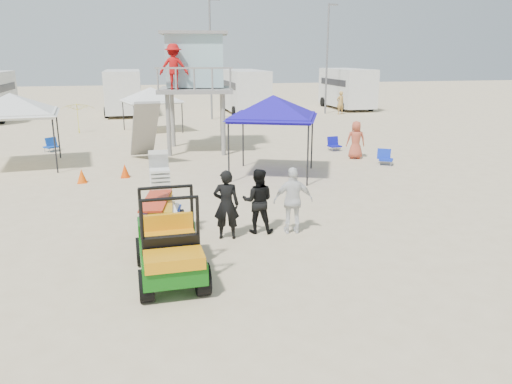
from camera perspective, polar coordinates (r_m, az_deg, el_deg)
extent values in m
plane|color=beige|center=(9.22, 1.30, -12.91)|extent=(140.00, 140.00, 0.00)
cube|color=#0D550E|center=(10.21, -9.78, -7.01)|extent=(1.22, 2.39, 0.42)
cube|color=orange|center=(10.11, -9.85, -5.68)|extent=(1.09, 0.69, 0.23)
cylinder|color=black|center=(9.51, -12.55, -10.35)|extent=(0.28, 0.61, 0.61)
cube|color=black|center=(12.40, -10.48, -3.48)|extent=(1.18, 1.70, 0.11)
cylinder|color=black|center=(12.45, -12.67, -4.46)|extent=(0.19, 0.45, 0.44)
imported|color=black|center=(12.13, -3.42, -1.45)|extent=(0.70, 0.53, 1.72)
imported|color=black|center=(12.54, 0.22, -1.03)|extent=(0.95, 0.83, 1.65)
imported|color=white|center=(12.52, 4.27, -0.98)|extent=(1.04, 0.54, 1.70)
cylinder|color=gray|center=(22.30, -9.51, 7.46)|extent=(0.20, 0.20, 2.74)
cube|color=gray|center=(23.45, -6.89, 11.52)|extent=(3.73, 3.73, 0.18)
cube|color=#93B9BE|center=(23.73, -7.09, 14.66)|extent=(2.81, 2.54, 2.30)
imported|color=#B20F0F|center=(22.23, -8.95, 13.94)|extent=(1.24, 0.71, 1.92)
cylinder|color=black|center=(16.94, -1.36, 4.31)|extent=(0.06, 0.06, 2.22)
pyramid|color=#1B0FA4|center=(18.33, 1.98, 11.03)|extent=(3.81, 3.81, 0.80)
cube|color=#1B0FA4|center=(18.41, 1.96, 8.55)|extent=(3.81, 3.81, 0.18)
pyramid|color=silver|center=(21.83, -26.36, 10.11)|extent=(3.50, 3.50, 0.80)
cube|color=silver|center=(21.89, -26.11, 8.04)|extent=(3.50, 3.50, 0.18)
cylinder|color=black|center=(28.74, -14.44, 8.02)|extent=(0.06, 0.06, 1.82)
pyramid|color=silver|center=(29.96, -11.95, 11.65)|extent=(3.51, 3.51, 0.80)
cube|color=silver|center=(30.02, -11.86, 10.13)|extent=(3.51, 3.51, 0.18)
imported|color=yellow|center=(30.59, -19.62, 7.96)|extent=(2.71, 2.70, 1.74)
cone|color=#FB5707|center=(18.63, -19.29, 1.75)|extent=(0.34, 0.34, 0.50)
cone|color=#E64207|center=(18.99, -14.75, 2.36)|extent=(0.34, 0.34, 0.50)
cube|color=#0F3DA6|center=(25.25, -22.38, 4.79)|extent=(0.74, 0.73, 0.06)
cube|color=#0F3DA6|center=(25.45, -22.35, 5.33)|extent=(0.52, 0.48, 0.44)
cylinder|color=#B2B2B7|center=(25.11, -22.92, 4.40)|extent=(0.03, 0.03, 0.20)
cube|color=#0E0F98|center=(23.86, 8.96, 5.21)|extent=(0.59, 0.55, 0.06)
cube|color=#0E0F98|center=(24.05, 8.77, 5.78)|extent=(0.55, 0.23, 0.44)
cylinder|color=#B2B2B7|center=(23.62, 8.63, 4.82)|extent=(0.03, 0.03, 0.20)
cube|color=#102AB2|center=(21.16, 14.63, 3.60)|extent=(0.72, 0.71, 0.06)
cube|color=#102AB2|center=(21.33, 14.37, 4.25)|extent=(0.55, 0.44, 0.44)
cylinder|color=#B2B2B7|center=(20.91, 14.33, 3.14)|extent=(0.03, 0.03, 0.20)
cube|color=silver|center=(39.45, -14.92, 11.11)|extent=(2.50, 6.50, 3.00)
cube|color=black|center=(39.42, -14.97, 11.76)|extent=(2.54, 5.20, 0.50)
cylinder|color=black|center=(37.55, -16.77, 8.71)|extent=(0.25, 0.80, 0.80)
cube|color=silver|center=(38.79, -1.30, 11.54)|extent=(2.50, 7.00, 3.00)
cube|color=black|center=(38.76, -1.31, 12.21)|extent=(2.54, 5.60, 0.50)
cylinder|color=black|center=(36.48, -2.49, 9.16)|extent=(0.25, 0.80, 0.80)
cube|color=silver|center=(42.97, 10.33, 11.68)|extent=(2.50, 6.60, 3.00)
cube|color=black|center=(42.95, 10.36, 12.28)|extent=(2.54, 5.28, 0.50)
cylinder|color=black|center=(40.65, 9.79, 9.60)|extent=(0.25, 0.80, 0.80)
cylinder|color=slate|center=(35.22, -5.21, 14.76)|extent=(0.14, 0.14, 8.00)
cylinder|color=slate|center=(38.98, 8.11, 14.73)|extent=(0.14, 0.14, 8.00)
imported|color=#B88A45|center=(38.80, 9.61, 10.02)|extent=(0.71, 0.55, 1.73)
imported|color=#B54C33|center=(22.10, 11.33, 5.86)|extent=(0.90, 0.71, 1.63)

